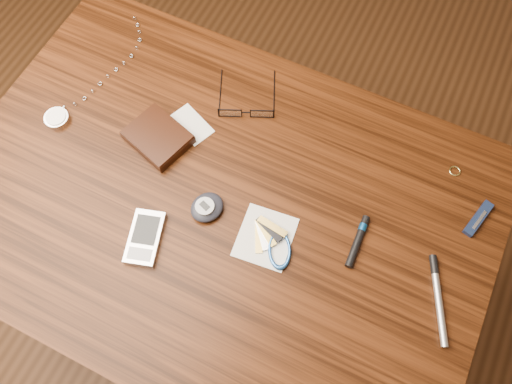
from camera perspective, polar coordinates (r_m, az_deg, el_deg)
ground at (r=1.64m, az=-2.51°, el=-11.27°), size 3.80×3.80×0.00m
desk at (r=1.02m, az=-3.98°, el=-3.25°), size 1.00×0.70×0.75m
wallet_and_card at (r=0.98m, az=-11.06°, el=6.22°), size 0.16×0.16×0.02m
eyeglasses at (r=1.00m, az=-1.13°, el=9.26°), size 0.15×0.15×0.02m
gold_ring at (r=1.01m, az=21.76°, el=2.24°), size 0.03×0.03×0.00m
pocket_watch at (r=1.07m, az=-21.46°, el=8.21°), size 0.08×0.32×0.02m
pda_phone at (r=0.91m, az=-12.59°, el=-5.10°), size 0.08×0.11×0.02m
pedometer at (r=0.91m, az=-5.64°, el=-1.74°), size 0.07×0.08×0.03m
notepad_keys at (r=0.89m, az=1.90°, el=-5.81°), size 0.13×0.12×0.01m
pocket_knife at (r=0.99m, az=24.05°, el=-2.78°), size 0.04×0.08×0.01m
silver_pen at (r=0.91m, az=20.03°, el=-10.73°), size 0.08×0.14×0.01m
black_blue_pen at (r=0.90m, az=11.60°, el=-5.35°), size 0.02×0.10×0.01m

